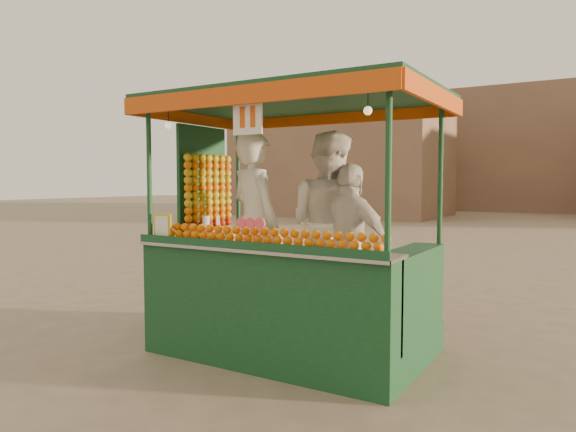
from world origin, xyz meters
The scene contains 7 objects.
ground centered at (0.00, 0.00, 0.00)m, with size 90.00×90.00×0.00m, color #6E5D4E.
building_left centered at (-9.00, 20.00, 3.00)m, with size 10.00×6.00×6.00m, color #84624B.
building_center centered at (-2.00, 30.00, 3.50)m, with size 14.00×7.00×7.00m, color #84624B.
juice_cart centered at (-0.27, -0.17, 0.82)m, with size 2.78×1.80×2.52m.
vendor_left centered at (-0.68, -0.03, 1.25)m, with size 0.82×0.70×1.91m.
vendor_middle centered at (0.00, 0.32, 1.24)m, with size 1.05×0.89×1.90m.
vendor_right centered at (0.32, 0.13, 1.08)m, with size 0.99×0.60×1.57m.
Camera 1 is at (2.39, -4.53, 1.69)m, focal length 33.00 mm.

